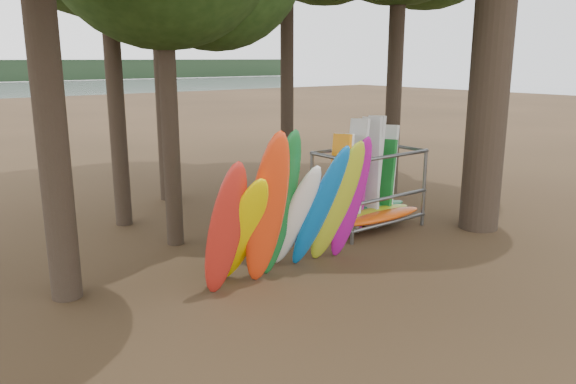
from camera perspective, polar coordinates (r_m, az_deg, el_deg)
ground at (r=11.97m, az=5.58°, el=-7.66°), size 120.00×120.00×0.00m
kayak_row at (r=10.89m, az=0.07°, el=-2.19°), size 3.87×1.96×3.22m
storage_rack at (r=14.58m, az=8.12°, el=0.10°), size 3.09×1.61×2.87m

